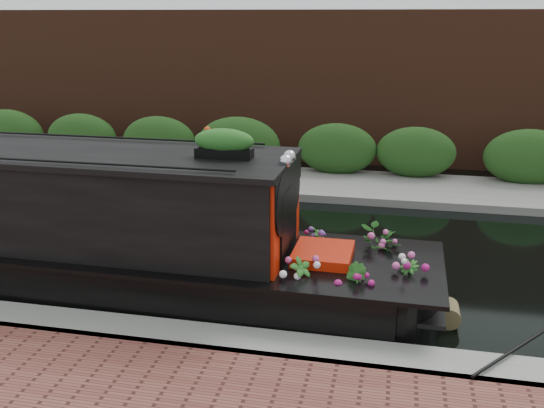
# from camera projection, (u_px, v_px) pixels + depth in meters

# --- Properties ---
(ground) EXTENTS (80.00, 80.00, 0.00)m
(ground) POSITION_uv_depth(u_px,v_px,m) (170.00, 245.00, 10.67)
(ground) COLOR black
(ground) RESTS_ON ground
(near_bank_coping) EXTENTS (40.00, 0.60, 0.50)m
(near_bank_coping) POSITION_uv_depth(u_px,v_px,m) (74.00, 338.00, 7.59)
(near_bank_coping) COLOR gray
(near_bank_coping) RESTS_ON ground
(far_bank_path) EXTENTS (40.00, 2.40, 0.34)m
(far_bank_path) POSITION_uv_depth(u_px,v_px,m) (234.00, 183.00, 14.59)
(far_bank_path) COLOR slate
(far_bank_path) RESTS_ON ground
(far_hedge) EXTENTS (40.00, 1.10, 2.80)m
(far_hedge) POSITION_uv_depth(u_px,v_px,m) (243.00, 174.00, 15.42)
(far_hedge) COLOR #1F4617
(far_hedge) RESTS_ON ground
(far_brick_wall) EXTENTS (40.00, 1.00, 8.00)m
(far_brick_wall) POSITION_uv_depth(u_px,v_px,m) (261.00, 156.00, 17.38)
(far_brick_wall) COLOR #4C2819
(far_brick_wall) RESTS_ON ground
(narrowboat) EXTENTS (11.49, 2.15, 2.68)m
(narrowboat) POSITION_uv_depth(u_px,v_px,m) (25.00, 233.00, 8.93)
(narrowboat) COLOR black
(narrowboat) RESTS_ON ground
(rope_fender) EXTENTS (0.29, 0.40, 0.29)m
(rope_fender) POSITION_uv_depth(u_px,v_px,m) (449.00, 313.00, 7.91)
(rope_fender) COLOR brown
(rope_fender) RESTS_ON ground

